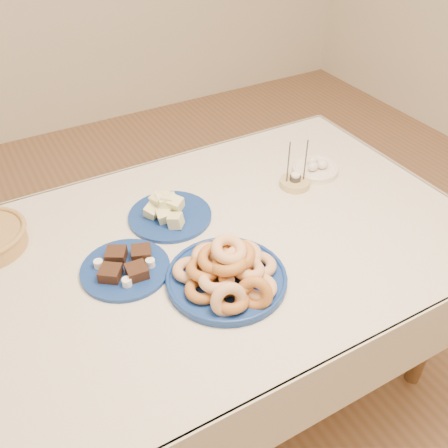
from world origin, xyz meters
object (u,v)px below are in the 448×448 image
at_px(dining_table, 217,264).
at_px(egg_bowl, 315,169).
at_px(melon_plate, 168,211).
at_px(donut_platter, 227,272).
at_px(brownie_plate, 126,267).
at_px(candle_holder, 295,182).

xyz_separation_m(dining_table, egg_bowl, (0.53, 0.17, 0.12)).
distance_m(melon_plate, egg_bowl, 0.61).
distance_m(dining_table, donut_platter, 0.25).
distance_m(donut_platter, egg_bowl, 0.69).
xyz_separation_m(donut_platter, egg_bowl, (0.59, 0.35, -0.03)).
height_order(donut_platter, brownie_plate, donut_platter).
relative_size(melon_plate, brownie_plate, 1.13).
height_order(donut_platter, candle_holder, candle_holder).
relative_size(dining_table, egg_bowl, 9.11).
xyz_separation_m(donut_platter, brownie_plate, (-0.24, 0.19, -0.03)).
bearing_deg(candle_holder, donut_platter, -145.98).
height_order(donut_platter, melon_plate, donut_platter).
xyz_separation_m(brownie_plate, candle_holder, (0.71, 0.12, 0.00)).
bearing_deg(donut_platter, brownie_plate, 140.90).
bearing_deg(donut_platter, dining_table, 70.52).
xyz_separation_m(dining_table, brownie_plate, (-0.31, 0.01, 0.12)).
bearing_deg(dining_table, egg_bowl, 17.44).
xyz_separation_m(donut_platter, melon_plate, (-0.02, 0.37, -0.02)).
bearing_deg(donut_platter, candle_holder, 34.02).
relative_size(dining_table, donut_platter, 3.77).
relative_size(dining_table, candle_holder, 9.03).
bearing_deg(candle_holder, egg_bowl, 16.26).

